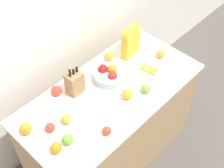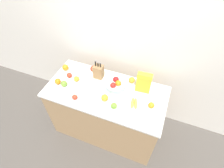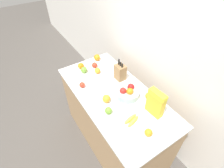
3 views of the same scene
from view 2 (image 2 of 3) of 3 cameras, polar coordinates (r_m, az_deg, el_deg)
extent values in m
plane|color=#514C47|center=(3.01, -1.59, -13.98)|extent=(14.00, 14.00, 0.00)
cube|color=silver|center=(2.41, 3.26, 13.46)|extent=(9.00, 0.06, 2.60)
cube|color=tan|center=(2.62, -1.80, -9.20)|extent=(1.52, 0.72, 0.90)
cube|color=white|center=(2.25, -2.07, -2.58)|extent=(1.55, 0.75, 0.03)
cube|color=#937047|center=(2.35, -4.44, 4.02)|extent=(0.12, 0.10, 0.19)
cylinder|color=black|center=(2.27, -5.40, 6.68)|extent=(0.02, 0.02, 0.07)
cube|color=silver|center=(2.24, -5.48, 7.58)|extent=(0.01, 0.00, 0.02)
cylinder|color=black|center=(2.27, -4.62, 6.30)|extent=(0.02, 0.02, 0.05)
cube|color=silver|center=(2.24, -4.67, 7.04)|extent=(0.01, 0.00, 0.02)
cylinder|color=black|center=(2.26, -3.85, 6.12)|extent=(0.02, 0.02, 0.05)
cube|color=silver|center=(2.23, -3.90, 6.95)|extent=(0.01, 0.00, 0.03)
cube|color=gold|center=(2.17, 10.31, 0.39)|extent=(0.18, 0.08, 0.29)
cube|color=yellow|center=(2.09, 10.73, 2.62)|extent=(0.19, 0.08, 0.04)
cylinder|color=#99B2B7|center=(2.25, 1.18, -0.50)|extent=(0.27, 0.27, 0.07)
sphere|color=orange|center=(2.21, 2.04, 0.24)|extent=(0.08, 0.08, 0.08)
sphere|color=red|center=(2.26, 1.29, 1.49)|extent=(0.08, 0.08, 0.08)
sphere|color=red|center=(2.19, 0.32, -0.42)|extent=(0.07, 0.07, 0.07)
ellipsoid|color=yellow|center=(2.11, 6.71, -6.17)|extent=(0.06, 0.17, 0.04)
ellipsoid|color=yellow|center=(2.11, 7.75, -6.33)|extent=(0.08, 0.17, 0.04)
sphere|color=#6B9E33|center=(2.35, -15.40, 0.10)|extent=(0.08, 0.08, 0.08)
sphere|color=red|center=(2.45, -13.77, 2.82)|extent=(0.07, 0.07, 0.07)
sphere|color=red|center=(2.18, -12.08, -4.21)|extent=(0.07, 0.07, 0.07)
sphere|color=red|center=(2.49, -6.18, 5.01)|extent=(0.08, 0.08, 0.08)
sphere|color=#6B9E33|center=(2.05, 0.62, -7.12)|extent=(0.07, 0.07, 0.07)
sphere|color=orange|center=(2.10, 12.73, -6.78)|extent=(0.07, 0.07, 0.07)
sphere|color=orange|center=(2.58, -14.97, 5.26)|extent=(0.09, 0.09, 0.09)
sphere|color=orange|center=(2.33, 6.46, 1.29)|extent=(0.08, 0.08, 0.08)
sphere|color=orange|center=(2.11, -2.40, -4.51)|extent=(0.09, 0.09, 0.09)
sphere|color=orange|center=(2.38, -11.51, 1.66)|extent=(0.07, 0.07, 0.07)
sphere|color=orange|center=(2.40, -17.28, 0.81)|extent=(0.08, 0.08, 0.08)
camera|label=1|loc=(1.79, -74.47, 23.65)|focal=50.00mm
camera|label=3|loc=(0.82, 58.18, 2.27)|focal=28.00mm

